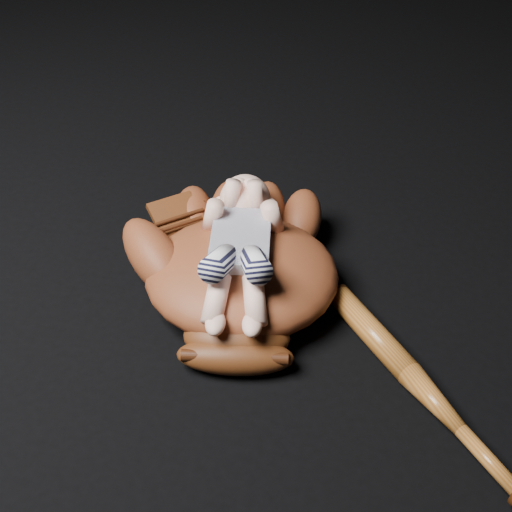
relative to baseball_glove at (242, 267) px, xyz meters
name	(u,v)px	position (x,y,z in m)	size (l,w,h in m)	color
baseball_glove	(242,267)	(0.00, 0.00, 0.00)	(0.39, 0.45, 0.14)	#5F2814
newborn_baby	(240,248)	(0.00, -0.01, 0.05)	(0.15, 0.33, 0.14)	#F4B79D
baseball_bat	(420,385)	(0.28, -0.17, -0.05)	(0.04, 0.43, 0.04)	brown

